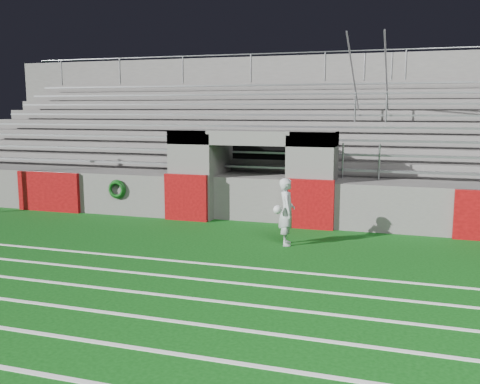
% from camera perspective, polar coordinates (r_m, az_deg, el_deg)
% --- Properties ---
extents(ground, '(90.00, 90.00, 0.00)m').
position_cam_1_polar(ground, '(12.29, -3.46, -6.27)').
color(ground, '#0B430E').
rests_on(ground, ground).
extents(field_markings, '(28.00, 8.09, 0.01)m').
position_cam_1_polar(field_markings, '(8.09, -16.77, -14.82)').
color(field_markings, white).
rests_on(field_markings, ground).
extents(stadium_structure, '(26.00, 8.48, 5.42)m').
position_cam_1_polar(stadium_structure, '(19.59, 4.95, 3.81)').
color(stadium_structure, '#555351').
rests_on(stadium_structure, ground).
extents(goalkeeper_with_ball, '(0.53, 0.72, 1.60)m').
position_cam_1_polar(goalkeeper_with_ball, '(12.68, 4.99, -2.10)').
color(goalkeeper_with_ball, '#A5A9AE').
rests_on(goalkeeper_with_ball, ground).
extents(hose_coil, '(0.59, 0.15, 0.59)m').
position_cam_1_polar(hose_coil, '(16.47, -13.00, 0.28)').
color(hose_coil, '#0C3C0F').
rests_on(hose_coil, ground).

